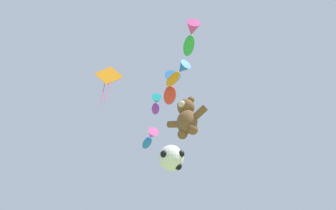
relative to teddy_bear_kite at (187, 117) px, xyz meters
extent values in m
ellipsoid|color=brown|center=(0.00, 0.01, -0.23)|extent=(0.81, 0.70, 0.99)
sphere|color=brown|center=(0.00, 0.01, 0.51)|extent=(0.68, 0.68, 0.68)
sphere|color=beige|center=(0.00, -0.28, 0.45)|extent=(0.29, 0.29, 0.29)
sphere|color=brown|center=(-0.25, 0.01, 0.77)|extent=(0.28, 0.28, 0.28)
cylinder|color=brown|center=(-0.59, 0.01, -0.06)|extent=(0.59, 0.26, 0.46)
sphere|color=brown|center=(-0.22, 0.01, -0.70)|extent=(0.37, 0.37, 0.37)
sphere|color=brown|center=(0.25, 0.01, 0.77)|extent=(0.28, 0.28, 0.28)
cylinder|color=brown|center=(0.59, 0.01, -0.06)|extent=(0.59, 0.26, 0.46)
sphere|color=brown|center=(0.22, 0.01, -0.70)|extent=(0.37, 0.37, 0.37)
sphere|color=white|center=(-0.64, -0.13, -1.61)|extent=(0.88, 0.88, 0.88)
sphere|color=black|center=(-0.24, -0.13, -1.61)|extent=(0.25, 0.25, 0.25)
sphere|color=black|center=(-0.73, 0.14, -1.32)|extent=(0.25, 0.25, 0.25)
sphere|color=black|center=(-0.64, -0.54, -1.67)|extent=(0.25, 0.25, 0.25)
sphere|color=black|center=(-0.45, 0.01, -1.94)|extent=(0.25, 0.25, 0.25)
ellipsoid|color=green|center=(0.81, -0.77, 3.09)|extent=(1.06, 1.08, 0.40)
cone|color=#E53F9E|center=(1.37, -1.37, 3.09)|extent=(0.82, 0.82, 0.58)
sphere|color=black|center=(0.58, -0.53, 3.19)|extent=(0.10, 0.10, 0.10)
ellipsoid|color=orange|center=(-0.84, 0.37, 3.12)|extent=(1.11, 0.78, 0.38)
cone|color=blue|center=(-0.10, 0.09, 3.12)|extent=(0.72, 0.73, 0.56)
sphere|color=black|center=(-1.15, 0.48, 3.22)|extent=(0.10, 0.10, 0.10)
ellipsoid|color=red|center=(-1.84, 1.49, 3.52)|extent=(1.38, 1.42, 0.56)
cone|color=blue|center=(-1.15, 0.73, 3.52)|extent=(1.10, 1.10, 0.83)
sphere|color=black|center=(-2.13, 1.80, 3.67)|extent=(0.15, 0.15, 0.15)
ellipsoid|color=purple|center=(-3.50, 2.33, 4.08)|extent=(0.97, 1.01, 0.39)
cone|color=#19ADB2|center=(-3.01, 1.78, 4.08)|extent=(0.77, 0.77, 0.57)
sphere|color=black|center=(-3.70, 2.55, 4.18)|extent=(0.10, 0.10, 0.10)
ellipsoid|color=blue|center=(-5.29, 3.77, 3.19)|extent=(1.29, 1.08, 0.43)
cone|color=#E53F9E|center=(-4.50, 3.26, 3.19)|extent=(0.90, 0.89, 0.63)
sphere|color=black|center=(-5.62, 3.97, 3.30)|extent=(0.11, 0.11, 0.11)
cube|color=orange|center=(-3.29, -1.54, 3.29)|extent=(0.98, 1.00, 1.38)
cylinder|color=#E53F9E|center=(-3.47, -1.51, 2.17)|extent=(0.03, 0.10, 1.36)
cylinder|color=#E53F9E|center=(-3.12, -1.54, 2.12)|extent=(0.03, 0.10, 1.47)
camera|label=1|loc=(3.86, -6.44, -6.48)|focal=28.00mm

